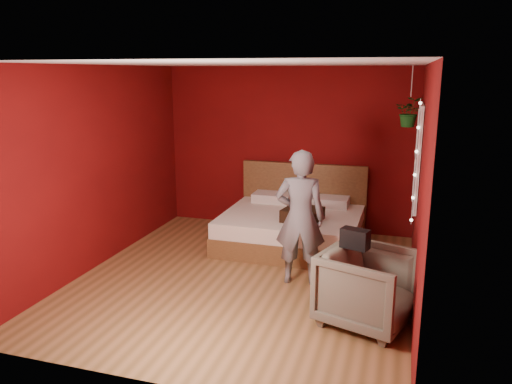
{
  "coord_description": "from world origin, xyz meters",
  "views": [
    {
      "loc": [
        1.83,
        -5.49,
        2.52
      ],
      "look_at": [
        0.03,
        0.4,
        1.02
      ],
      "focal_mm": 35.0,
      "sensor_mm": 36.0,
      "label": 1
    }
  ],
  "objects": [
    {
      "name": "hanging_plant",
      "position": [
        1.84,
        1.6,
        1.98
      ],
      "size": [
        0.37,
        0.32,
        0.82
      ],
      "color": "silver",
      "rests_on": "room_walls"
    },
    {
      "name": "room_walls",
      "position": [
        0.0,
        0.0,
        1.68
      ],
      "size": [
        4.04,
        4.54,
        2.62
      ],
      "color": "#660B0A",
      "rests_on": "ground"
    },
    {
      "name": "person",
      "position": [
        0.67,
        0.11,
        0.82
      ],
      "size": [
        0.65,
        0.48,
        1.64
      ],
      "primitive_type": "imported",
      "rotation": [
        0.0,
        0.0,
        3.31
      ],
      "color": "slate",
      "rests_on": "ground"
    },
    {
      "name": "throw_pillow",
      "position": [
        0.51,
        1.04,
        0.58
      ],
      "size": [
        0.57,
        0.57,
        0.17
      ],
      "primitive_type": "cube",
      "rotation": [
        0.0,
        0.0,
        -0.19
      ],
      "color": "black",
      "rests_on": "bed"
    },
    {
      "name": "bed",
      "position": [
        0.29,
        1.45,
        0.29
      ],
      "size": [
        1.99,
        1.7,
        1.1
      ],
      "color": "brown",
      "rests_on": "ground"
    },
    {
      "name": "handbag",
      "position": [
        1.4,
        -0.66,
        0.88
      ],
      "size": [
        0.31,
        0.22,
        0.2
      ],
      "primitive_type": "cube",
      "rotation": [
        0.0,
        0.0,
        -0.32
      ],
      "color": "black",
      "rests_on": "armchair"
    },
    {
      "name": "fairy_lights",
      "position": [
        1.94,
        0.38,
        1.5
      ],
      "size": [
        0.04,
        0.04,
        1.45
      ],
      "color": "silver",
      "rests_on": "room_walls"
    },
    {
      "name": "floor",
      "position": [
        0.0,
        0.0,
        0.0
      ],
      "size": [
        4.5,
        4.5,
        0.0
      ],
      "primitive_type": "plane",
      "color": "#98673D",
      "rests_on": "ground"
    },
    {
      "name": "window",
      "position": [
        1.97,
        0.9,
        1.5
      ],
      "size": [
        0.05,
        0.97,
        1.27
      ],
      "color": "white",
      "rests_on": "room_walls"
    },
    {
      "name": "armchair",
      "position": [
        1.55,
        -0.7,
        0.39
      ],
      "size": [
        1.08,
        1.06,
        0.78
      ],
      "primitive_type": "imported",
      "rotation": [
        0.0,
        0.0,
        1.26
      ],
      "color": "#645F4F",
      "rests_on": "ground"
    }
  ]
}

